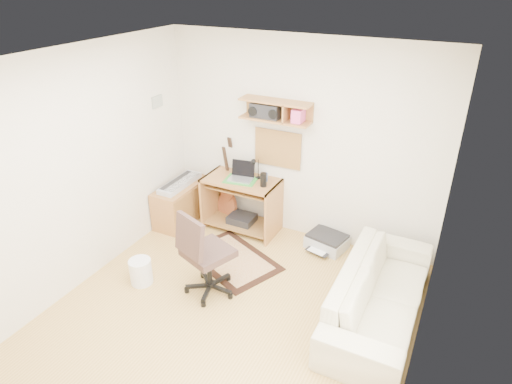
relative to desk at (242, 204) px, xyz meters
The scene contains 22 objects.
floor 1.90m from the desk, 67.74° to the right, with size 3.60×4.00×0.01m, color tan.
ceiling 2.91m from the desk, 67.74° to the right, with size 3.60×4.00×0.01m, color white.
back_wall 1.20m from the desk, 21.63° to the left, with size 3.60×0.01×2.60m, color beige.
left_wall 2.24m from the desk, 122.50° to the right, with size 0.01×4.00×2.60m, color beige.
right_wall 3.18m from the desk, 34.49° to the right, with size 0.01×4.00×2.60m, color beige.
wall_shelf 1.39m from the desk, 20.27° to the left, with size 0.90×0.25×0.26m, color #AC733C.
cork_board 0.93m from the desk, 32.13° to the left, with size 0.64×0.03×0.49m, color #A48252.
wall_photo 1.74m from the desk, 168.25° to the right, with size 0.02×0.20×0.15m, color #4C8CBF.
desk is the anchor object (origin of this frame).
laptop 0.50m from the desk, 80.72° to the right, with size 0.31×0.31×0.24m, color silver, non-canonical shape.
speaker 0.59m from the desk, ahead, with size 0.08×0.08×0.18m, color black.
desk_lamp 0.56m from the desk, 37.53° to the left, with size 0.09×0.09×0.28m, color black, non-canonical shape.
pencil_cup 0.53m from the desk, 18.62° to the left, with size 0.08×0.08×0.11m, color #335999.
boombox 1.34m from the desk, 27.55° to the left, with size 0.37×0.17×0.19m, color black.
rug 0.85m from the desk, 70.98° to the right, with size 1.15×0.76×0.02m, color beige.
task_chair 1.39m from the desk, 76.78° to the right, with size 0.53×0.53×1.04m, color #3B2923, non-canonical shape.
cabinet 0.90m from the desk, 168.68° to the right, with size 0.40×0.90×0.55m, color #AC733C.
music_keyboard 0.92m from the desk, 168.68° to the right, with size 0.23×0.75×0.07m, color #B2B5BA.
guitar 0.41m from the desk, 156.46° to the left, with size 0.32×0.20×1.21m, color #9B522F, non-canonical shape.
waste_basket 1.65m from the desk, 106.68° to the right, with size 0.25×0.25×0.30m, color white.
printer 1.25m from the desk, ahead, with size 0.48×0.37×0.18m, color #A5A8AA.
sofa 2.27m from the desk, 23.48° to the right, with size 2.00×0.58×0.78m, color beige.
Camera 1 is at (1.85, -2.95, 3.28)m, focal length 31.31 mm.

